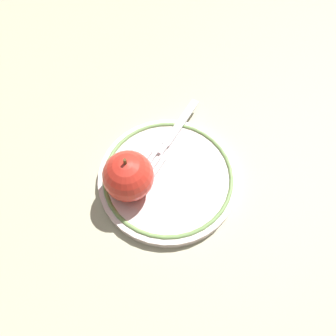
% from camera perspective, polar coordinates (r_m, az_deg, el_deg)
% --- Properties ---
extents(ground_plane, '(2.00, 2.00, 0.00)m').
position_cam_1_polar(ground_plane, '(0.48, 2.27, -1.26)').
color(ground_plane, '#B4AE8E').
extents(plate, '(0.20, 0.20, 0.02)m').
position_cam_1_polar(plate, '(0.47, -0.00, -1.66)').
color(plate, silver).
rests_on(plate, ground_plane).
extents(apple_red_whole, '(0.07, 0.07, 0.08)m').
position_cam_1_polar(apple_red_whole, '(0.43, -6.92, -1.41)').
color(apple_red_whole, red).
rests_on(apple_red_whole, plate).
extents(fork, '(0.03, 0.18, 0.00)m').
position_cam_1_polar(fork, '(0.49, 0.38, 5.26)').
color(fork, silver).
rests_on(fork, plate).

